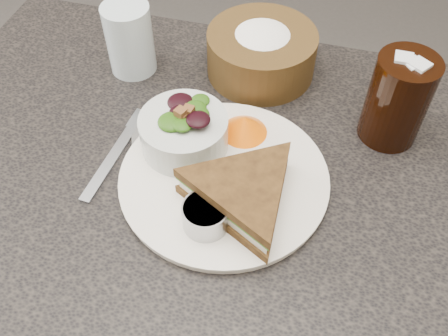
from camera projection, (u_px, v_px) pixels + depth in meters
name	position (u px, v px, depth m)	size (l,w,h in m)	color
dining_table	(223.00, 294.00, 1.00)	(1.00, 0.70, 0.75)	black
dinner_plate	(224.00, 179.00, 0.70)	(0.29, 0.29, 0.01)	silver
sandwich	(244.00, 194.00, 0.64)	(0.19, 0.19, 0.05)	#553918
salad_bowl	(184.00, 128.00, 0.70)	(0.13, 0.13, 0.07)	silver
dressing_ramekin	(206.00, 216.00, 0.63)	(0.06, 0.06, 0.04)	#9A9C9F
orange_wedge	(244.00, 125.00, 0.74)	(0.07, 0.07, 0.03)	#FF6705
fork	(113.00, 158.00, 0.73)	(0.02, 0.17, 0.00)	#A2A7AF
knife	(140.00, 174.00, 0.71)	(0.01, 0.22, 0.00)	#A8A9AB
bread_basket	(262.00, 46.00, 0.82)	(0.18, 0.18, 0.10)	#513C1C
cola_glass	(399.00, 97.00, 0.71)	(0.09, 0.09, 0.15)	black
water_glass	(130.00, 39.00, 0.82)	(0.08, 0.08, 0.12)	silver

